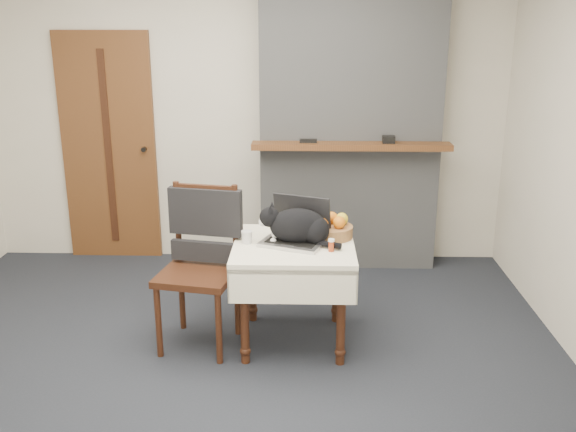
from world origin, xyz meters
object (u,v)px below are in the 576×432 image
(side_table, at_px, (294,260))
(laptop, at_px, (297,231))
(door, at_px, (109,148))
(pill_bottle, at_px, (331,245))
(fruit_basket, at_px, (332,228))
(cream_jar, at_px, (247,237))
(chair, at_px, (202,244))
(cat, at_px, (299,226))

(side_table, relative_size, laptop, 1.61)
(laptop, bearing_deg, door, 158.03)
(side_table, xyz_separation_m, pill_bottle, (0.24, -0.14, 0.16))
(fruit_basket, bearing_deg, door, 142.41)
(side_table, distance_m, cream_jar, 0.34)
(laptop, relative_size, chair, 0.46)
(side_table, height_order, fruit_basket, fruit_basket)
(door, bearing_deg, side_table, -44.01)
(cat, distance_m, fruit_basket, 0.26)
(side_table, distance_m, fruit_basket, 0.33)
(door, height_order, pill_bottle, door)
(pill_bottle, bearing_deg, cream_jar, 165.31)
(fruit_basket, bearing_deg, pill_bottle, -92.91)
(door, height_order, side_table, door)
(chair, bearing_deg, door, 134.83)
(pill_bottle, distance_m, fruit_basket, 0.28)
(cat, distance_m, pill_bottle, 0.26)
(chair, bearing_deg, cat, 8.45)
(side_table, xyz_separation_m, laptop, (0.02, 0.04, 0.19))
(fruit_basket, bearing_deg, chair, -173.24)
(cream_jar, relative_size, fruit_basket, 0.29)
(door, distance_m, pill_bottle, 2.59)
(door, height_order, cream_jar, door)
(side_table, distance_m, pill_bottle, 0.32)
(laptop, relative_size, cat, 0.90)
(laptop, xyz_separation_m, cat, (0.02, -0.04, 0.04))
(pill_bottle, bearing_deg, cat, 144.06)
(cream_jar, xyz_separation_m, fruit_basket, (0.56, 0.13, 0.02))
(side_table, distance_m, laptop, 0.19)
(laptop, relative_size, cream_jar, 5.99)
(laptop, height_order, pill_bottle, laptop)
(laptop, height_order, cream_jar, laptop)
(laptop, bearing_deg, cat, -45.57)
(pill_bottle, xyz_separation_m, fruit_basket, (0.01, 0.27, 0.02))
(cream_jar, bearing_deg, cat, 0.74)
(side_table, distance_m, chair, 0.61)
(cat, xyz_separation_m, chair, (-0.64, 0.03, -0.13))
(cat, bearing_deg, pill_bottle, -31.48)
(cream_jar, bearing_deg, chair, 173.85)
(laptop, height_order, cat, laptop)
(door, height_order, cat, door)
(pill_bottle, distance_m, chair, 0.86)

